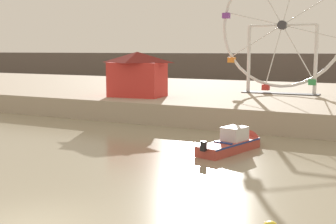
{
  "coord_description": "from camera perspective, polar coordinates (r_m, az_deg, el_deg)",
  "views": [
    {
      "loc": [
        8.52,
        -8.57,
        4.82
      ],
      "look_at": [
        -0.51,
        9.2,
        2.06
      ],
      "focal_mm": 47.91,
      "sensor_mm": 36.0,
      "label": 1
    }
  ],
  "objects": [
    {
      "name": "carnival_booth_red_striped",
      "position": [
        33.32,
        -3.92,
        4.93
      ],
      "size": [
        4.46,
        3.2,
        3.31
      ],
      "rotation": [
        0.0,
        0.0,
        0.09
      ],
      "color": "red",
      "rests_on": "quay_promenade"
    },
    {
      "name": "ferris_wheel_white_frame",
      "position": [
        36.48,
        14.33,
        10.32
      ],
      "size": [
        9.78,
        1.2,
        10.22
      ],
      "color": "silver",
      "rests_on": "quay_promenade"
    },
    {
      "name": "quay_promenade",
      "position": [
        38.36,
        13.95,
        1.48
      ],
      "size": [
        110.0,
        24.45,
        1.39
      ],
      "primitive_type": "cube",
      "color": "tan",
      "rests_on": "ground_plane"
    },
    {
      "name": "motorboat_faded_red",
      "position": [
        22.17,
        8.82,
        -3.83
      ],
      "size": [
        2.33,
        5.04,
        1.46
      ],
      "rotation": [
        0.0,
        0.0,
        1.31
      ],
      "color": "#B24238",
      "rests_on": "ground_plane"
    },
    {
      "name": "distant_town_skyline",
      "position": [
        60.33,
        18.87,
        4.97
      ],
      "size": [
        140.0,
        3.0,
        4.4
      ],
      "primitive_type": "cube",
      "color": "#564C47",
      "rests_on": "ground_plane"
    }
  ]
}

